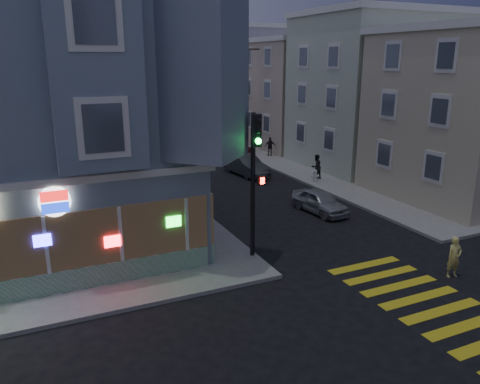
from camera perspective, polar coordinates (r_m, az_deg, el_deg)
ground at (r=14.85m, az=-1.35°, el=-15.78°), size 120.00×120.00×0.00m
sidewalk_ne at (r=45.16m, az=14.15°, el=5.60°), size 24.00×42.00×0.15m
row_house_b at (r=36.97m, az=17.22°, el=11.51°), size 12.00×8.60×10.50m
row_house_c at (r=44.15m, az=9.28°, el=11.64°), size 12.00×8.60×9.00m
row_house_d at (r=51.81m, az=3.67°, el=13.24°), size 12.00×8.60×10.50m
utility_pole at (r=39.56m, az=0.85°, el=11.57°), size 2.20×0.30×9.00m
street_tree_near at (r=45.18m, az=-2.25°, el=11.01°), size 3.00×3.00×5.30m
street_tree_far at (r=52.64m, az=-5.65°, el=11.65°), size 3.00×3.00×5.30m
running_child at (r=19.07m, az=24.66°, el=-7.20°), size 0.62×0.46×1.56m
pedestrian_a at (r=31.23m, az=9.26°, el=3.07°), size 0.90×0.77×1.62m
pedestrian_b at (r=38.42m, az=3.69°, el=5.56°), size 0.95×0.55×1.52m
parked_car_a at (r=24.85m, az=9.68°, el=-1.15°), size 1.76×3.64×1.20m
parked_car_b at (r=32.49m, az=0.73°, el=3.29°), size 1.94×4.35×1.39m
parked_car_c at (r=39.96m, az=-1.15°, el=5.69°), size 2.30×4.94×1.40m
parked_car_d at (r=44.47m, az=-4.71°, el=6.63°), size 2.39×4.81×1.31m
traffic_signal at (r=17.82m, az=1.87°, el=3.68°), size 0.72×0.64×5.73m
fire_hydrant at (r=30.51m, az=9.11°, el=2.02°), size 0.46×0.27×0.80m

